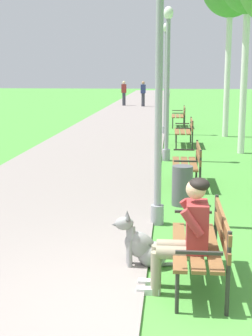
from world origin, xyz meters
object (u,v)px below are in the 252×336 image
object	(u,v)px
park_bench_far	(186,130)
litter_bin	(182,186)
park_bench_near	(205,240)
park_bench_mid	(190,161)
pedestrian_further_distant	(124,93)
pedestrian_distant	(143,94)
dog_grey	(144,247)
lamp_post_near	(159,93)
lamp_post_mid	(167,83)
lamp_post_far	(165,78)
park_bench_furthest	(180,115)
person_seated_on_near_bench	(186,231)

from	to	relation	value
park_bench_far	litter_bin	size ratio (longest dim) A/B	2.14
litter_bin	park_bench_near	bearing A→B (deg)	-86.92
park_bench_mid	park_bench_far	world-z (taller)	same
park_bench_mid	pedestrian_further_distant	size ratio (longest dim) A/B	0.91
litter_bin	pedestrian_distant	size ratio (longest dim) A/B	0.42
dog_grey	lamp_post_near	world-z (taller)	lamp_post_near
lamp_post_near	lamp_post_mid	size ratio (longest dim) A/B	0.99
park_bench_mid	pedestrian_distant	distance (m)	22.12
park_bench_far	lamp_post_far	xyz separation A→B (m)	(-0.70, 2.76, 1.55)
park_bench_near	park_bench_far	bearing A→B (deg)	89.64
lamp_post_near	pedestrian_further_distant	world-z (taller)	lamp_post_near
lamp_post_mid	park_bench_furthest	bearing A→B (deg)	86.63
park_bench_near	pedestrian_further_distant	bearing A→B (deg)	97.37
park_bench_far	park_bench_near	bearing A→B (deg)	-90.36
park_bench_mid	park_bench_furthest	size ratio (longest dim) A/B	1.00
lamp_post_near	pedestrian_distant	distance (m)	24.76
person_seated_on_near_bench	lamp_post_far	world-z (taller)	lamp_post_far
person_seated_on_near_bench	litter_bin	bearing A→B (deg)	89.48
park_bench_near	lamp_post_far	bearing A→B (deg)	92.78
park_bench_near	pedestrian_further_distant	world-z (taller)	pedestrian_further_distant
park_bench_far	park_bench_furthest	bearing A→B (deg)	91.11
park_bench_near	pedestrian_distant	size ratio (longest dim) A/B	0.91
dog_grey	park_bench_mid	bearing A→B (deg)	81.16
pedestrian_further_distant	lamp_post_far	bearing A→B (deg)	-78.60
park_bench_near	dog_grey	size ratio (longest dim) A/B	1.82
litter_bin	park_bench_far	bearing A→B (deg)	88.02
dog_grey	lamp_post_mid	bearing A→B (deg)	88.58
person_seated_on_near_bench	lamp_post_far	xyz separation A→B (m)	(-0.43, 13.21, 1.38)
park_bench_near	lamp_post_mid	size ratio (longest dim) A/B	0.39
park_bench_far	pedestrian_distant	xyz separation A→B (m)	(-2.31, 16.56, 0.33)
park_bench_near	park_bench_far	distance (m)	10.25
park_bench_far	pedestrian_distant	size ratio (longest dim) A/B	0.91
park_bench_far	litter_bin	distance (m)	6.99
park_bench_furthest	person_seated_on_near_bench	world-z (taller)	person_seated_on_near_bench
park_bench_mid	litter_bin	size ratio (longest dim) A/B	2.14
park_bench_near	dog_grey	distance (m)	0.84
park_bench_furthest	pedestrian_further_distant	bearing A→B (deg)	106.39
park_bench_near	lamp_post_near	world-z (taller)	lamp_post_near
dog_grey	litter_bin	distance (m)	2.90
park_bench_mid	litter_bin	bearing A→B (deg)	-96.45
lamp_post_near	pedestrian_distant	size ratio (longest dim) A/B	2.33
lamp_post_far	pedestrian_distant	world-z (taller)	lamp_post_far
lamp_post_far	pedestrian_further_distant	size ratio (longest dim) A/B	2.41
park_bench_far	person_seated_on_near_bench	size ratio (longest dim) A/B	1.20
person_seated_on_near_bench	dog_grey	xyz separation A→B (m)	(-0.48, 0.61, -0.42)
park_bench_near	person_seated_on_near_bench	size ratio (longest dim) A/B	1.20
lamp_post_near	pedestrian_distant	xyz separation A→B (m)	(-1.67, 24.68, -1.15)
park_bench_furthest	lamp_post_far	world-z (taller)	lamp_post_far
park_bench_near	dog_grey	world-z (taller)	park_bench_near
dog_grey	pedestrian_distant	xyz separation A→B (m)	(-1.56, 26.40, 0.58)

